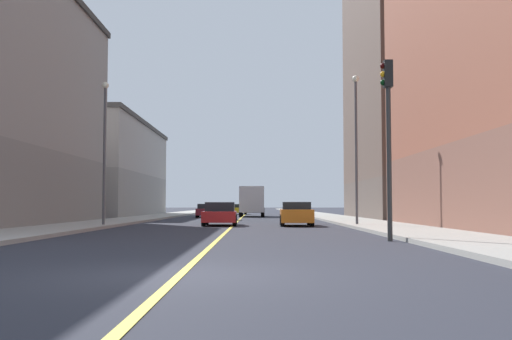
{
  "coord_description": "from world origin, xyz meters",
  "views": [
    {
      "loc": [
        1.29,
        -10.11,
        1.21
      ],
      "look_at": [
        1.13,
        26.01,
        3.31
      ],
      "focal_mm": 41.22,
      "sensor_mm": 36.0,
      "label": 1
    }
  ],
  "objects_px": {
    "car_maroon": "(210,211)",
    "box_truck": "(254,201)",
    "traffic_light_left_near": "(391,123)",
    "car_red": "(223,214)",
    "building_left_mid": "(417,71)",
    "building_right_midblock": "(105,169)",
    "street_lamp_right_near": "(107,138)",
    "car_green": "(225,209)",
    "car_silver": "(223,212)",
    "car_orange": "(299,214)",
    "car_yellow": "(242,209)",
    "street_lamp_left_near": "(359,135)"
  },
  "relations": [
    {
      "from": "car_yellow",
      "to": "box_truck",
      "type": "relative_size",
      "value": 0.56
    },
    {
      "from": "car_green",
      "to": "box_truck",
      "type": "xyz_separation_m",
      "value": [
        4.14,
        -21.06,
        0.93
      ]
    },
    {
      "from": "building_left_mid",
      "to": "car_red",
      "type": "bearing_deg",
      "value": -136.45
    },
    {
      "from": "street_lamp_right_near",
      "to": "car_silver",
      "type": "distance_m",
      "value": 15.3
    },
    {
      "from": "traffic_light_left_near",
      "to": "car_red",
      "type": "distance_m",
      "value": 15.93
    },
    {
      "from": "building_left_mid",
      "to": "car_maroon",
      "type": "bearing_deg",
      "value": 161.87
    },
    {
      "from": "building_left_mid",
      "to": "car_maroon",
      "type": "distance_m",
      "value": 21.69
    },
    {
      "from": "traffic_light_left_near",
      "to": "building_right_midblock",
      "type": "bearing_deg",
      "value": 116.45
    },
    {
      "from": "traffic_light_left_near",
      "to": "car_yellow",
      "type": "height_order",
      "value": "traffic_light_left_near"
    },
    {
      "from": "building_left_mid",
      "to": "street_lamp_right_near",
      "type": "distance_m",
      "value": 28.07
    },
    {
      "from": "traffic_light_left_near",
      "to": "car_red",
      "type": "relative_size",
      "value": 1.36
    },
    {
      "from": "car_silver",
      "to": "car_green",
      "type": "bearing_deg",
      "value": 93.16
    },
    {
      "from": "traffic_light_left_near",
      "to": "car_orange",
      "type": "height_order",
      "value": "traffic_light_left_near"
    },
    {
      "from": "building_right_midblock",
      "to": "car_green",
      "type": "relative_size",
      "value": 5.7
    },
    {
      "from": "street_lamp_right_near",
      "to": "box_truck",
      "type": "xyz_separation_m",
      "value": [
        7.56,
        26.5,
        -3.11
      ]
    },
    {
      "from": "street_lamp_left_near",
      "to": "car_orange",
      "type": "height_order",
      "value": "street_lamp_left_near"
    },
    {
      "from": "car_orange",
      "to": "car_silver",
      "type": "relative_size",
      "value": 1.0
    },
    {
      "from": "car_red",
      "to": "car_yellow",
      "type": "bearing_deg",
      "value": 89.94
    },
    {
      "from": "building_left_mid",
      "to": "car_orange",
      "type": "height_order",
      "value": "building_left_mid"
    },
    {
      "from": "building_left_mid",
      "to": "car_orange",
      "type": "xyz_separation_m",
      "value": [
        -10.76,
        -14.89,
        -11.47
      ]
    },
    {
      "from": "building_left_mid",
      "to": "traffic_light_left_near",
      "type": "height_order",
      "value": "building_left_mid"
    },
    {
      "from": "building_left_mid",
      "to": "traffic_light_left_near",
      "type": "distance_m",
      "value": 30.94
    },
    {
      "from": "street_lamp_left_near",
      "to": "car_yellow",
      "type": "bearing_deg",
      "value": 101.01
    },
    {
      "from": "traffic_light_left_near",
      "to": "car_maroon",
      "type": "bearing_deg",
      "value": 104.45
    },
    {
      "from": "car_green",
      "to": "box_truck",
      "type": "relative_size",
      "value": 0.62
    },
    {
      "from": "building_right_midblock",
      "to": "car_silver",
      "type": "distance_m",
      "value": 20.15
    },
    {
      "from": "building_left_mid",
      "to": "car_red",
      "type": "distance_m",
      "value": 23.75
    },
    {
      "from": "car_orange",
      "to": "car_green",
      "type": "xyz_separation_m",
      "value": [
        -6.8,
        45.36,
        -0.03
      ]
    },
    {
      "from": "building_right_midblock",
      "to": "box_truck",
      "type": "bearing_deg",
      "value": -8.21
    },
    {
      "from": "building_left_mid",
      "to": "car_green",
      "type": "bearing_deg",
      "value": 119.95
    },
    {
      "from": "street_lamp_right_near",
      "to": "building_left_mid",
      "type": "bearing_deg",
      "value": 39.16
    },
    {
      "from": "traffic_light_left_near",
      "to": "car_maroon",
      "type": "distance_m",
      "value": 35.52
    },
    {
      "from": "street_lamp_right_near",
      "to": "car_green",
      "type": "xyz_separation_m",
      "value": [
        3.42,
        47.56,
        -4.05
      ]
    },
    {
      "from": "car_red",
      "to": "box_truck",
      "type": "distance_m",
      "value": 23.8
    },
    {
      "from": "building_right_midblock",
      "to": "car_red",
      "type": "distance_m",
      "value": 29.53
    },
    {
      "from": "street_lamp_right_near",
      "to": "car_green",
      "type": "bearing_deg",
      "value": 85.88
    },
    {
      "from": "car_red",
      "to": "box_truck",
      "type": "relative_size",
      "value": 0.62
    },
    {
      "from": "car_green",
      "to": "car_silver",
      "type": "relative_size",
      "value": 1.11
    },
    {
      "from": "street_lamp_right_near",
      "to": "traffic_light_left_near",
      "type": "bearing_deg",
      "value": -42.86
    },
    {
      "from": "street_lamp_left_near",
      "to": "car_yellow",
      "type": "distance_m",
      "value": 38.94
    },
    {
      "from": "traffic_light_left_near",
      "to": "street_lamp_left_near",
      "type": "xyz_separation_m",
      "value": [
        1.02,
        12.09,
        1.06
      ]
    },
    {
      "from": "building_right_midblock",
      "to": "car_orange",
      "type": "distance_m",
      "value": 32.2
    },
    {
      "from": "car_maroon",
      "to": "car_silver",
      "type": "distance_m",
      "value": 9.2
    },
    {
      "from": "car_maroon",
      "to": "box_truck",
      "type": "xyz_separation_m",
      "value": [
        4.05,
        3.69,
        0.94
      ]
    },
    {
      "from": "building_right_midblock",
      "to": "car_green",
      "type": "xyz_separation_m",
      "value": [
        11.06,
        18.87,
        -4.1
      ]
    },
    {
      "from": "car_maroon",
      "to": "car_green",
      "type": "bearing_deg",
      "value": 90.19
    },
    {
      "from": "traffic_light_left_near",
      "to": "building_left_mid",
      "type": "bearing_deg",
      "value": 73.14
    },
    {
      "from": "car_orange",
      "to": "car_green",
      "type": "relative_size",
      "value": 0.9
    },
    {
      "from": "building_left_mid",
      "to": "car_maroon",
      "type": "height_order",
      "value": "building_left_mid"
    },
    {
      "from": "building_left_mid",
      "to": "box_truck",
      "type": "distance_m",
      "value": 19.5
    }
  ]
}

